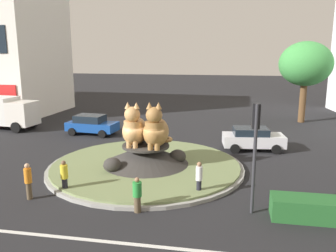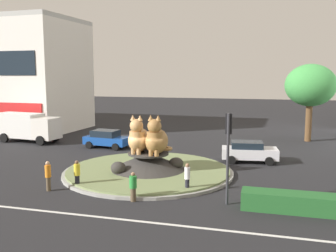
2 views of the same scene
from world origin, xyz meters
The scene contains 14 objects.
ground_plane centered at (0.00, 0.00, 0.00)m, with size 160.00×160.00×0.00m, color black.
lane_centreline centered at (0.00, -8.05, 0.00)m, with size 112.00×0.20×0.01m, color silver.
roundabout_island centered at (0.00, -0.01, 0.46)m, with size 11.28×11.28×1.40m.
cat_statue_calico centered at (-0.62, -0.07, 2.33)m, with size 1.65×2.64×2.54m.
cat_statue_tabby centered at (0.66, -0.26, 2.35)m, with size 1.59×2.60×2.60m.
traffic_light_mast centered at (5.76, -4.65, 3.25)m, with size 0.33×0.46×4.64m.
broadleaf_tree_behind_island centered at (11.39, 15.70, 5.46)m, with size 4.83×4.83×7.56m.
pedestrian_orange_shirt centered at (-4.24, -5.18, 0.92)m, with size 0.33×0.33×1.72m.
pedestrian_white_shirt centered at (3.40, -3.37, 0.89)m, with size 0.32×0.32×1.66m.
pedestrian_yellow_shirt centered at (-2.93, -4.27, 0.86)m, with size 0.35×0.35×1.64m.
pedestrian_green_shirt centered at (1.01, -5.57, 0.80)m, with size 0.38×0.38×1.55m.
sedan_on_far_lane centered at (6.29, 5.02, 0.82)m, with size 4.30×2.43×1.56m.
hatchback_near_shophouse centered at (-6.38, 7.42, 0.82)m, with size 4.20×2.40×1.58m.
delivery_box_truck centered at (-15.10, 8.07, 1.54)m, with size 6.77×2.97×2.78m.
Camera 1 is at (4.74, -18.81, 6.71)m, focal length 37.32 mm.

